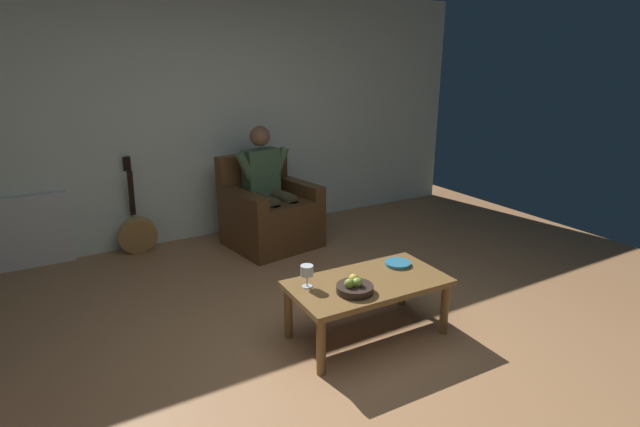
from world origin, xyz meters
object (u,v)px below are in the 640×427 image
(armchair, at_px, (269,215))
(person_seated, at_px, (268,183))
(coffee_table, at_px, (368,288))
(wine_glass_near, at_px, (307,272))
(fruit_bowl, at_px, (354,287))
(guitar, at_px, (137,232))
(decorative_dish, at_px, (398,264))

(armchair, distance_m, person_seated, 0.34)
(armchair, height_order, person_seated, person_seated)
(coffee_table, xyz_separation_m, wine_glass_near, (0.41, -0.13, 0.17))
(coffee_table, relative_size, wine_glass_near, 7.19)
(coffee_table, height_order, fruit_bowl, fruit_bowl)
(guitar, relative_size, decorative_dish, 5.09)
(person_seated, height_order, wine_glass_near, person_seated)
(coffee_table, xyz_separation_m, decorative_dish, (-0.35, -0.11, 0.07))
(wine_glass_near, height_order, decorative_dish, wine_glass_near)
(decorative_dish, bearing_deg, armchair, -83.93)
(armchair, height_order, coffee_table, armchair)
(coffee_table, distance_m, wine_glass_near, 0.46)
(guitar, distance_m, fruit_bowl, 2.70)
(armchair, xyz_separation_m, guitar, (1.26, -0.44, -0.10))
(person_seated, bearing_deg, coffee_table, 76.53)
(person_seated, xyz_separation_m, decorative_dish, (-0.20, 1.89, -0.23))
(armchair, bearing_deg, wine_glass_near, 63.98)
(wine_glass_near, bearing_deg, person_seated, -106.50)
(person_seated, distance_m, coffee_table, 2.03)
(armchair, distance_m, coffee_table, 1.99)
(wine_glass_near, relative_size, fruit_bowl, 0.63)
(coffee_table, bearing_deg, guitar, -65.35)
(coffee_table, height_order, decorative_dish, decorative_dish)
(armchair, bearing_deg, person_seated, -90.00)
(guitar, distance_m, wine_glass_near, 2.42)
(person_seated, relative_size, decorative_dish, 6.46)
(coffee_table, bearing_deg, person_seated, -94.14)
(armchair, xyz_separation_m, wine_glass_near, (0.56, 1.85, 0.21))
(coffee_table, bearing_deg, fruit_bowl, 28.30)
(wine_glass_near, xyz_separation_m, fruit_bowl, (-0.23, 0.22, -0.07))
(guitar, bearing_deg, armchair, 160.68)
(coffee_table, bearing_deg, armchair, -94.23)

